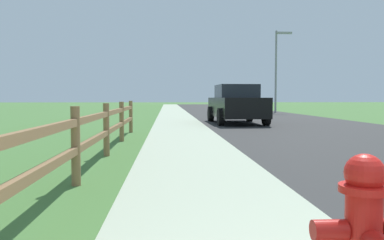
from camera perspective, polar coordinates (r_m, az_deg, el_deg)
name	(u,v)px	position (r m, az deg, el deg)	size (l,w,h in m)	color
ground_plane	(190,114)	(25.44, -0.30, 0.85)	(120.00, 120.00, 0.00)	#447136
road_asphalt	(238,113)	(27.84, 6.68, 1.05)	(7.00, 66.00, 0.01)	#2D2D2D
curb_concrete	(145,113)	(27.44, -6.81, 1.02)	(6.00, 66.00, 0.01)	#A7B398
grass_verge	(123,113)	(27.57, -9.92, 1.01)	(5.00, 66.00, 0.00)	#447136
fire_hydrant	(365,236)	(2.11, 23.55, -15.07)	(0.49, 0.41, 0.81)	red
rail_fence	(94,131)	(6.17, -13.89, -1.55)	(0.11, 12.22, 0.97)	olive
parked_suv_black	(236,104)	(16.50, 6.39, 2.24)	(2.08, 4.39, 1.60)	black
street_lamp	(278,63)	(28.82, 12.19, 7.94)	(1.17, 0.20, 5.74)	gray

